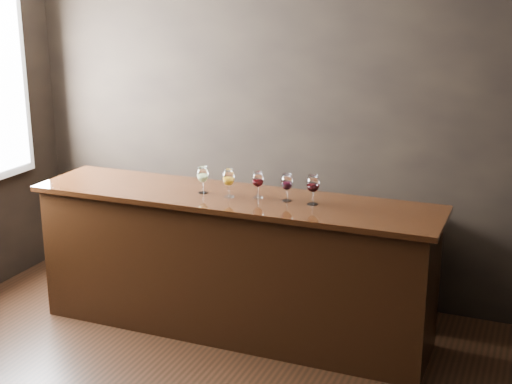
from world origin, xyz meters
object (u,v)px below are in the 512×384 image
at_px(glass_red_b, 287,183).
at_px(glass_red_a, 258,180).
at_px(glass_amber, 229,178).
at_px(bar_counter, 233,267).
at_px(back_bar_shelf, 282,251).
at_px(glass_white, 203,175).
at_px(glass_red_c, 313,184).

bearing_deg(glass_red_b, glass_red_a, -178.70).
height_order(glass_amber, glass_red_b, glass_amber).
bearing_deg(glass_amber, bar_counter, 68.74).
xyz_separation_m(back_bar_shelf, glass_red_b, (0.28, -0.66, 0.80)).
xyz_separation_m(back_bar_shelf, glass_white, (-0.37, -0.71, 0.80)).
bearing_deg(glass_red_c, back_bar_shelf, 125.35).
distance_m(back_bar_shelf, glass_white, 1.13).
xyz_separation_m(back_bar_shelf, glass_red_c, (0.48, -0.67, 0.81)).
relative_size(glass_amber, glass_red_a, 1.07).
bearing_deg(glass_red_c, glass_white, -177.14).
distance_m(back_bar_shelf, glass_red_b, 1.07).
bearing_deg(bar_counter, back_bar_shelf, 78.58).
bearing_deg(glass_amber, glass_white, 175.50).
bearing_deg(glass_amber, back_bar_shelf, 78.59).
distance_m(bar_counter, glass_red_b, 0.81).
distance_m(glass_red_a, glass_red_b, 0.22).
height_order(glass_white, glass_red_c, glass_red_c).
bearing_deg(bar_counter, glass_red_a, 8.71).
relative_size(bar_counter, glass_red_c, 13.80).
relative_size(bar_counter, back_bar_shelf, 1.27).
xyz_separation_m(glass_white, glass_red_c, (0.84, 0.04, 0.01)).
distance_m(back_bar_shelf, glass_red_c, 1.15).
distance_m(glass_white, glass_red_a, 0.43).
bearing_deg(bar_counter, glass_white, -176.82).
height_order(bar_counter, glass_red_a, glass_red_a).
bearing_deg(glass_red_a, glass_red_c, -0.51).
bearing_deg(glass_red_a, bar_counter, -170.81).
bearing_deg(glass_red_a, glass_amber, -162.82).
height_order(back_bar_shelf, glass_red_b, glass_red_b).
distance_m(glass_amber, glass_red_b, 0.43).
height_order(bar_counter, back_bar_shelf, bar_counter).
height_order(bar_counter, glass_red_b, glass_red_b).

